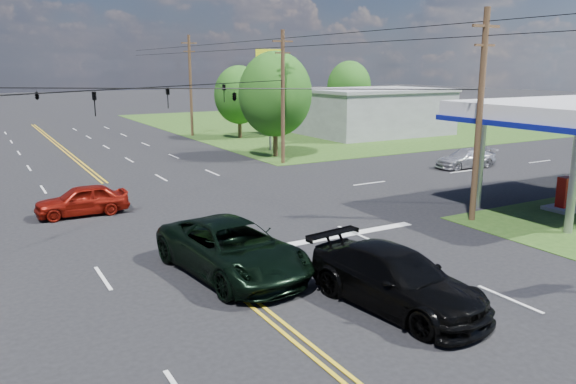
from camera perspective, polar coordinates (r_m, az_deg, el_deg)
ground at (r=28.38m, az=-14.69°, el=-2.05°), size 280.00×280.00×0.00m
grass_ne at (r=72.40m, az=5.85°, el=7.09°), size 46.00×48.00×0.03m
stop_bar at (r=23.19m, az=2.77°, el=-4.95°), size 10.00×0.50×0.02m
retail_ne at (r=59.65m, az=8.69°, el=7.94°), size 14.00×10.00×4.40m
pole_se at (r=26.67m, az=18.88°, el=7.49°), size 1.60×0.28×9.50m
pole_ne at (r=40.86m, az=-0.53°, el=9.76°), size 1.60×0.28×9.50m
pole_right_far at (r=58.16m, az=-9.87°, el=10.71°), size 1.60×0.28×10.00m
span_wire_signals at (r=27.51m, az=-15.40°, el=10.12°), size 26.00×18.00×1.13m
power_lines at (r=25.61m, az=-14.58°, el=15.84°), size 26.04×100.00×0.64m
tree_right_a at (r=43.96m, az=-1.31°, el=9.90°), size 5.70×5.70×8.18m
tree_right_b at (r=55.84m, az=-4.98°, el=9.79°), size 4.94×4.94×7.09m
tree_far_r at (r=69.89m, az=6.22°, el=10.62°), size 5.32×5.32×7.63m
pickup_dkgreen at (r=19.38m, az=-5.68°, el=-5.73°), size 3.80×6.94×1.84m
suv_black at (r=17.08m, az=10.90°, el=-8.67°), size 3.25×6.28×1.74m
sedan_red at (r=28.66m, az=-20.20°, el=-0.78°), size 4.33×1.83×1.46m
sedan_far at (r=41.37m, az=17.58°, el=3.28°), size 4.71×2.24×1.33m
polesign_ne at (r=47.41m, az=-1.87°, el=12.15°), size 2.24×1.06×8.36m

